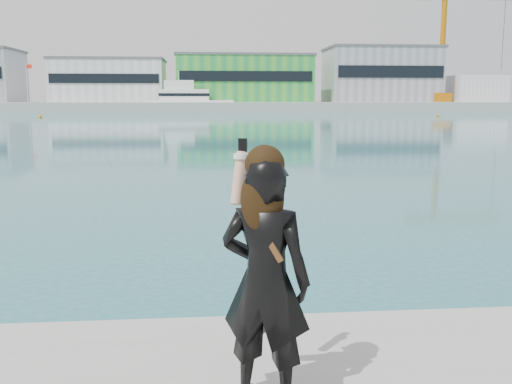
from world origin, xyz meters
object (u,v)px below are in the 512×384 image
motor_yacht (186,100)px  woman (265,274)px  dock_crane (448,43)px  buoy_far (40,118)px  buoy_near (438,116)px

motor_yacht → woman: (4.09, -117.50, -0.70)m
dock_crane → woman: (-53.89, -122.54, -13.37)m
dock_crane → motor_yacht: dock_crane is taller
buoy_far → woman: (24.75, -84.39, 1.70)m
dock_crane → buoy_near: (-17.36, -37.96, -15.07)m
buoy_near → woman: (-36.53, -84.58, 1.70)m
dock_crane → buoy_far: dock_crane is taller
motor_yacht → woman: motor_yacht is taller
woman → buoy_near: bearing=-90.1°
dock_crane → woman: 134.53m
motor_yacht → buoy_far: motor_yacht is taller
buoy_far → woman: size_ratio=0.28×
woman → dock_crane: bearing=-90.5°
buoy_near → woman: size_ratio=0.28×
dock_crane → buoy_near: dock_crane is taller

